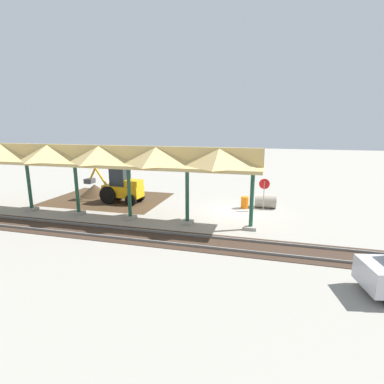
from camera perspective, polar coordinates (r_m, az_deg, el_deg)
ground_plane at (r=22.12m, az=8.40°, el=-3.72°), size 120.00×120.00×0.00m
dirt_work_zone at (r=26.51m, az=-15.57°, el=-1.28°), size 9.55×7.00×0.01m
platform_canopy at (r=20.84m, az=-17.12°, el=6.56°), size 21.19×3.20×4.90m
rail_tracks at (r=16.18m, az=5.73°, el=-9.85°), size 60.00×2.58×0.15m
stop_sign at (r=22.37m, az=13.59°, el=0.79°), size 0.76×0.06×2.38m
backhoe at (r=24.83m, az=-13.33°, el=0.91°), size 5.14×1.90×2.82m
dirt_mound at (r=28.03m, az=-17.95°, el=-0.69°), size 5.28×5.28×2.07m
concrete_pipe at (r=23.48m, az=13.85°, el=-1.70°), size 1.58×1.03×1.02m
traffic_barrel at (r=23.00m, az=9.99°, el=-1.97°), size 0.56×0.56×0.90m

